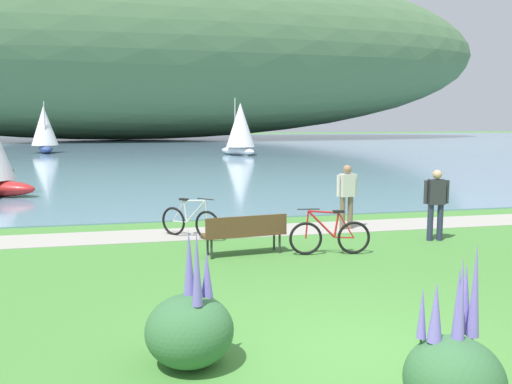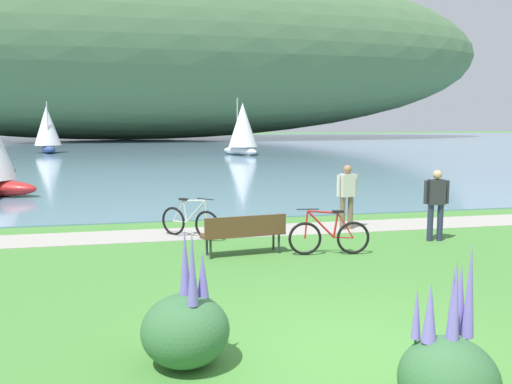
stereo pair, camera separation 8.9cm
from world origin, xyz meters
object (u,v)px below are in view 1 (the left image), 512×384
Objects in this scene: person_on_the_grass at (436,200)px; sailboat_nearest_to_shore at (240,128)px; bicycle_beside_path at (330,236)px; sailboat_mid_bay at (44,129)px; person_at_shoreline at (347,193)px; bicycle_leaning_near_bench at (190,222)px; sailboat_far_off at (240,132)px; park_bench_near_camera at (245,231)px.

sailboat_nearest_to_shore is (0.78, 29.88, 1.15)m from person_on_the_grass.
sailboat_nearest_to_shore reaches higher than bicycle_beside_path.
sailboat_mid_bay is at bearing 157.86° from sailboat_nearest_to_shore.
person_at_shoreline and person_on_the_grass have the same top height.
sailboat_mid_bay reaches higher than bicycle_beside_path.
bicycle_leaning_near_bench is at bearing 164.87° from person_on_the_grass.
person_at_shoreline is 36.85m from sailboat_mid_bay.
park_bench_near_camera is at bearing -100.36° from sailboat_far_off.
bicycle_beside_path is (1.79, -0.34, -0.12)m from park_bench_near_camera.
person_at_shoreline is 0.38× the size of sailboat_nearest_to_shore.
bicycle_beside_path is 3.09m from person_on_the_grass.
sailboat_nearest_to_shore reaches higher than person_at_shoreline.
person_at_shoreline is 39.31m from sailboat_far_off.
bicycle_leaning_near_bench is 5.96m from person_on_the_grass.
person_on_the_grass is at bearing -67.99° from sailboat_mid_bay.
person_at_shoreline is at bearing -94.81° from sailboat_nearest_to_shore.
bicycle_leaning_near_bench and bicycle_beside_path have the same top height.
sailboat_far_off reaches higher than person_on_the_grass.
person_at_shoreline reaches higher than bicycle_leaning_near_bench.
sailboat_far_off reaches higher than person_at_shoreline.
bicycle_leaning_near_bench is 40.12m from sailboat_far_off.
bicycle_beside_path is 1.03× the size of person_on_the_grass.
person_on_the_grass is (1.60, -1.68, 0.00)m from person_at_shoreline.
bicycle_beside_path is (2.79, -2.29, 0.00)m from bicycle_leaning_near_bench.
sailboat_nearest_to_shore is at bearing 88.51° from person_on_the_grass.
sailboat_mid_bay is at bearing 104.40° from bicycle_leaning_near_bench.
person_at_shoreline is at bearing 1.85° from bicycle_leaning_near_bench.
sailboat_far_off is (5.72, 41.48, 1.17)m from bicycle_beside_path.
person_on_the_grass reaches higher than bicycle_beside_path.
sailboat_nearest_to_shore is 1.37× the size of sailboat_far_off.
bicycle_leaning_near_bench is (-0.99, 1.95, -0.12)m from park_bench_near_camera.
bicycle_leaning_near_bench is 35.75m from sailboat_mid_bay.
park_bench_near_camera is at bearing 169.40° from bicycle_beside_path.
sailboat_mid_bay is (-13.01, 34.46, 1.06)m from person_at_shoreline.
person_on_the_grass is (5.73, -1.55, 0.58)m from bicycle_leaning_near_bench.
sailboat_nearest_to_shore is at bearing 77.07° from bicycle_leaning_near_bench.
person_on_the_grass is at bearing -93.91° from sailboat_far_off.
person_at_shoreline is 28.32m from sailboat_nearest_to_shore.
bicycle_beside_path is at bearing -97.86° from sailboat_far_off.
bicycle_leaning_near_bench is 0.30× the size of sailboat_nearest_to_shore.
sailboat_nearest_to_shore is at bearing 85.19° from person_at_shoreline.
bicycle_beside_path is 2.83m from person_at_shoreline.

